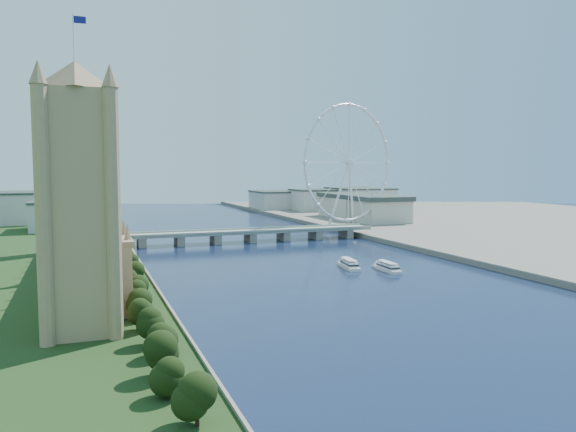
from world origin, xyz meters
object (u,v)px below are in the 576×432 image
tour_boat_near (349,268)px  tour_boat_far (388,271)px  victoria_tower (78,190)px  london_eye (349,163)px

tour_boat_near → tour_boat_far: (17.66, -16.92, 0.00)m
victoria_tower → london_eye: size_ratio=0.90×
victoria_tower → tour_boat_near: (156.56, 100.79, -54.49)m
tour_boat_near → tour_boat_far: size_ratio=1.04×
london_eye → tour_boat_near: bearing=-116.3°
tour_boat_far → london_eye: bearing=71.7°
tour_boat_near → victoria_tower: bearing=-138.7°
tour_boat_near → tour_boat_far: tour_boat_near is taller
victoria_tower → london_eye: (254.98, 300.08, 13.03)m
tour_boat_far → victoria_tower: bearing=-152.1°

